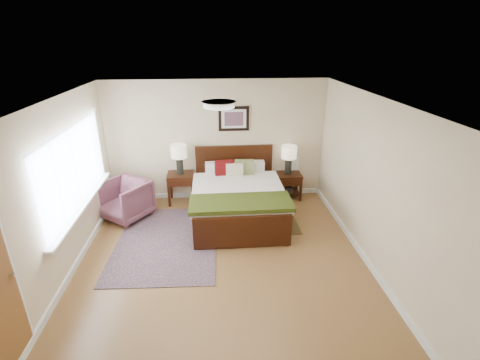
% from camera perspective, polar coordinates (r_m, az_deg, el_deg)
% --- Properties ---
extents(floor, '(5.00, 5.00, 0.00)m').
position_cam_1_polar(floor, '(5.55, -2.87, -13.58)').
color(floor, brown).
rests_on(floor, ground).
extents(back_wall, '(4.50, 0.04, 2.50)m').
position_cam_1_polar(back_wall, '(7.27, -3.79, 6.39)').
color(back_wall, beige).
rests_on(back_wall, ground).
extents(front_wall, '(4.50, 0.04, 2.50)m').
position_cam_1_polar(front_wall, '(2.84, -1.40, -23.02)').
color(front_wall, beige).
rests_on(front_wall, ground).
extents(left_wall, '(0.04, 5.00, 2.50)m').
position_cam_1_polar(left_wall, '(5.37, -27.94, -2.36)').
color(left_wall, beige).
rests_on(left_wall, ground).
extents(right_wall, '(0.04, 5.00, 2.50)m').
position_cam_1_polar(right_wall, '(5.45, 21.21, -0.82)').
color(right_wall, beige).
rests_on(right_wall, ground).
extents(ceiling, '(4.50, 5.00, 0.02)m').
position_cam_1_polar(ceiling, '(4.55, -3.50, 12.75)').
color(ceiling, white).
rests_on(ceiling, back_wall).
extents(window, '(0.11, 2.72, 1.32)m').
position_cam_1_polar(window, '(5.90, -25.25, 1.61)').
color(window, silver).
rests_on(window, left_wall).
extents(ceil_fixture, '(0.44, 0.44, 0.08)m').
position_cam_1_polar(ceil_fixture, '(4.55, -3.49, 12.32)').
color(ceil_fixture, white).
rests_on(ceil_fixture, ceiling).
extents(bed, '(1.74, 2.11, 1.13)m').
position_cam_1_polar(bed, '(6.57, -0.38, -2.16)').
color(bed, black).
rests_on(bed, ground).
extents(wall_art, '(0.62, 0.05, 0.50)m').
position_cam_1_polar(wall_art, '(7.14, -1.03, 10.03)').
color(wall_art, black).
rests_on(wall_art, back_wall).
extents(nightstand_left, '(0.54, 0.48, 0.64)m').
position_cam_1_polar(nightstand_left, '(7.31, -9.71, 0.07)').
color(nightstand_left, black).
rests_on(nightstand_left, ground).
extents(nightstand_right, '(0.56, 0.42, 0.56)m').
position_cam_1_polar(nightstand_right, '(7.51, 7.79, -0.50)').
color(nightstand_right, black).
rests_on(nightstand_right, ground).
extents(lamp_left, '(0.32, 0.32, 0.61)m').
position_cam_1_polar(lamp_left, '(7.14, -9.98, 4.20)').
color(lamp_left, black).
rests_on(lamp_left, nightstand_left).
extents(lamp_right, '(0.32, 0.32, 0.61)m').
position_cam_1_polar(lamp_right, '(7.30, 8.03, 4.10)').
color(lamp_right, black).
rests_on(lamp_right, nightstand_right).
extents(armchair, '(1.13, 1.14, 0.75)m').
position_cam_1_polar(armchair, '(6.99, -18.38, -3.13)').
color(armchair, brown).
rests_on(armchair, ground).
extents(rug_persian, '(1.79, 2.45, 0.01)m').
position_cam_1_polar(rug_persian, '(6.19, -11.84, -9.80)').
color(rug_persian, '#0C0B3B').
rests_on(rug_persian, ground).
extents(rug_navy, '(0.83, 1.22, 0.01)m').
position_cam_1_polar(rug_navy, '(6.77, 5.58, -6.37)').
color(rug_navy, black).
rests_on(rug_navy, ground).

